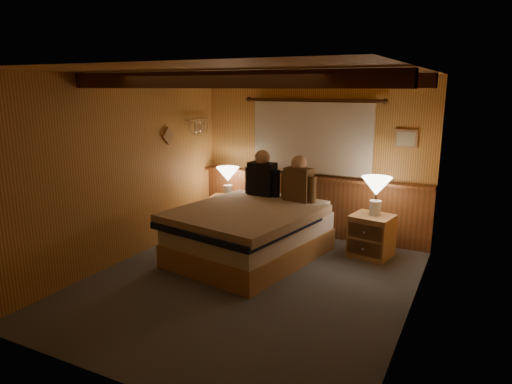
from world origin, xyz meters
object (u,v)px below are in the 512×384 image
Objects in this scene: nightstand_left at (226,213)px; lamp_right at (376,189)px; person_right at (298,182)px; duffel_bag at (216,228)px; person_left at (262,177)px; nightstand_right at (371,236)px; bed at (250,232)px; lamp_left at (228,176)px.

nightstand_left is 1.09× the size of lamp_right.
person_right is 1.31× the size of duffel_bag.
person_left is 1.04× the size of person_right.
person_right is at bearing -162.75° from nightstand_right.
nightstand_left is at bearing 144.22° from bed.
nightstand_right is at bearing -16.42° from nightstand_left.
duffel_bag is at bearing -81.35° from lamp_left.
bed is 4.79× the size of lamp_left.
nightstand_left is at bearing -127.06° from lamp_left.
duffel_bag is at bearing -163.02° from person_right.
nightstand_right reaches higher than nightstand_left.
lamp_right reaches higher than nightstand_right.
duffel_bag is (-0.84, 0.49, -0.21)m from bed.
bed is at bearing -57.78° from nightstand_left.
lamp_right is at bearing 11.97° from duffel_bag.
nightstand_right reaches higher than duffel_bag.
person_right is (0.60, -0.08, -0.01)m from person_left.
nightstand_left reaches higher than duffel_bag.
duffel_bag is (-2.27, -0.30, -0.13)m from nightstand_right.
person_left reaches higher than person_right.
nightstand_left is 1.56m from person_right.
person_right reaches higher than duffel_bag.
person_right is at bearing -14.81° from lamp_left.
person_left is 1.08m from duffel_bag.
lamp_right is at bearing -15.55° from nightstand_left.
nightstand_right is 1.17× the size of duffel_bag.
bed is 3.41× the size of person_right.
nightstand_left is 2.39m from nightstand_right.
nightstand_left is 1.19× the size of lamp_left.
nightstand_left is 0.51m from duffel_bag.
person_right is at bearing -170.86° from lamp_right.
nightstand_left is 1.07m from person_left.
lamp_right reaches higher than duffel_bag.
bed is at bearing -72.28° from person_left.
nightstand_right is 0.89× the size of person_right.
lamp_left is 2.38m from lamp_right.
lamp_right is at bearing 39.68° from bed.
person_left is (-1.61, -0.06, 0.68)m from nightstand_right.
person_left is at bearing -20.54° from lamp_left.
person_right is at bearing 67.71° from bed.
lamp_right reaches higher than bed.
nightstand_left is 2.50m from lamp_right.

